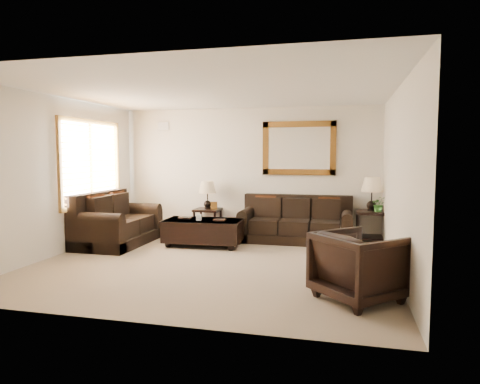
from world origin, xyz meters
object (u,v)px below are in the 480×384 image
(end_table_left, at_px, (208,200))
(sofa, at_px, (296,225))
(end_table_right, at_px, (372,200))
(armchair, at_px, (359,263))
(loveseat, at_px, (115,225))
(coffee_table, at_px, (204,229))

(end_table_left, bearing_deg, sofa, -3.91)
(end_table_right, height_order, armchair, end_table_right)
(loveseat, bearing_deg, end_table_right, -75.87)
(end_table_left, bearing_deg, armchair, -49.05)
(end_table_right, bearing_deg, coffee_table, -162.67)
(end_table_left, xyz_separation_m, coffee_table, (0.24, -0.99, -0.45))
(end_table_right, bearing_deg, armchair, -95.48)
(coffee_table, bearing_deg, sofa, 24.59)
(loveseat, height_order, armchair, loveseat)
(armchair, bearing_deg, coffee_table, 4.66)
(sofa, height_order, coffee_table, sofa)
(end_table_left, height_order, end_table_right, end_table_right)
(loveseat, bearing_deg, coffee_table, -81.87)
(sofa, bearing_deg, loveseat, -161.75)
(loveseat, distance_m, coffee_table, 1.73)
(sofa, bearing_deg, end_table_right, 4.00)
(end_table_right, xyz_separation_m, coffee_table, (-3.09, -0.96, -0.53))
(end_table_left, xyz_separation_m, armchair, (3.00, -3.45, -0.31))
(armchair, bearing_deg, sofa, -25.10)
(sofa, distance_m, end_table_left, 1.94)
(end_table_left, xyz_separation_m, end_table_right, (3.32, -0.03, 0.08))
(coffee_table, xyz_separation_m, armchair, (2.76, -2.46, 0.14))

